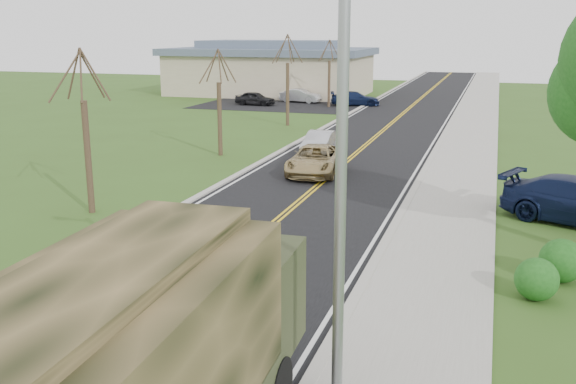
% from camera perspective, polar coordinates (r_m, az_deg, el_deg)
% --- Properties ---
extents(ground, '(160.00, 160.00, 0.00)m').
position_cam_1_polar(ground, '(13.88, -16.45, -15.11)').
color(ground, '#32501A').
rests_on(ground, ground).
extents(road, '(8.00, 120.00, 0.01)m').
position_cam_1_polar(road, '(50.80, 9.66, 6.44)').
color(road, black).
rests_on(road, ground).
extents(curb_right, '(0.30, 120.00, 0.12)m').
position_cam_1_polar(curb_right, '(50.38, 14.36, 6.20)').
color(curb_right, '#9E998E').
rests_on(curb_right, ground).
extents(sidewalk_right, '(3.20, 120.00, 0.10)m').
position_cam_1_polar(sidewalk_right, '(50.31, 16.36, 6.05)').
color(sidewalk_right, '#9E998E').
rests_on(sidewalk_right, ground).
extents(curb_left, '(0.30, 120.00, 0.10)m').
position_cam_1_polar(curb_left, '(51.55, 5.07, 6.74)').
color(curb_left, '#9E998E').
rests_on(curb_left, ground).
extents(street_light, '(1.65, 0.22, 8.00)m').
position_cam_1_polar(street_light, '(9.88, 4.16, 1.14)').
color(street_light, gray).
rests_on(street_light, ground).
extents(bare_tree_a, '(1.93, 2.26, 6.08)m').
position_cam_1_polar(bare_tree_a, '(24.72, -17.45, 4.13)').
color(bare_tree_a, '#38281C').
rests_on(bare_tree_a, ground).
extents(bare_tree_b, '(1.83, 2.14, 5.73)m').
position_cam_1_polar(bare_tree_b, '(35.11, -6.12, 7.25)').
color(bare_tree_b, '#38281C').
rests_on(bare_tree_b, ground).
extents(bare_tree_c, '(2.04, 2.39, 6.42)m').
position_cam_1_polar(bare_tree_c, '(46.25, -0.04, 9.35)').
color(bare_tree_c, '#38281C').
rests_on(bare_tree_c, ground).
extents(bare_tree_d, '(1.88, 2.20, 5.91)m').
position_cam_1_polar(bare_tree_d, '(57.77, 3.68, 10.06)').
color(bare_tree_d, '#38281C').
rests_on(bare_tree_d, ground).
extents(commercial_building, '(25.50, 21.50, 5.65)m').
position_cam_1_polar(commercial_building, '(69.89, -1.54, 10.90)').
color(commercial_building, tan).
rests_on(commercial_building, ground).
extents(military_truck, '(3.05, 8.00, 3.94)m').
position_cam_1_polar(military_truck, '(9.18, -13.42, -14.86)').
color(military_truck, black).
rests_on(military_truck, ground).
extents(suv_champagne, '(2.64, 5.01, 1.35)m').
position_cam_1_polar(suv_champagne, '(30.58, 2.42, 2.87)').
color(suv_champagne, tan).
rests_on(suv_champagne, ground).
extents(sedan_silver, '(1.45, 3.88, 1.27)m').
position_cam_1_polar(sedan_silver, '(35.48, 2.82, 4.38)').
color(sedan_silver, '#BCBCC1').
rests_on(sedan_silver, ground).
extents(lot_car_dark, '(3.75, 1.72, 1.25)m').
position_cam_1_polar(lot_car_dark, '(59.34, -2.94, 8.31)').
color(lot_car_dark, black).
rests_on(lot_car_dark, ground).
extents(lot_car_silver, '(4.07, 1.82, 1.30)m').
position_cam_1_polar(lot_car_silver, '(61.53, 1.13, 8.55)').
color(lot_car_silver, '#B8B8BD').
rests_on(lot_car_silver, ground).
extents(lot_car_navy, '(4.77, 2.91, 1.29)m').
position_cam_1_polar(lot_car_navy, '(59.24, 5.98, 8.26)').
color(lot_car_navy, '#0F1838').
rests_on(lot_car_navy, ground).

